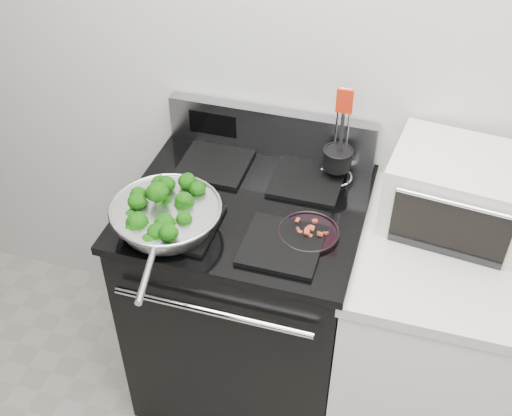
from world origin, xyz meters
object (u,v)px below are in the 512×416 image
at_px(gas_range, 248,295).
at_px(skillet, 166,216).
at_px(bacon_plate, 309,230).
at_px(utensil_holder, 337,163).
at_px(toaster_oven, 460,192).

bearing_deg(gas_range, skillet, -135.10).
distance_m(skillet, bacon_plate, 0.45).
bearing_deg(skillet, bacon_plate, 1.71).
distance_m(bacon_plate, utensil_holder, 0.31).
xyz_separation_m(gas_range, bacon_plate, (0.23, -0.09, 0.48)).
bearing_deg(toaster_oven, bacon_plate, -146.13).
xyz_separation_m(gas_range, utensil_holder, (0.26, 0.22, 0.53)).
xyz_separation_m(gas_range, toaster_oven, (0.67, 0.13, 0.56)).
bearing_deg(bacon_plate, toaster_oven, 27.36).
height_order(bacon_plate, toaster_oven, toaster_oven).
bearing_deg(bacon_plate, gas_range, 158.19).
bearing_deg(utensil_holder, toaster_oven, -13.79).
bearing_deg(bacon_plate, utensil_holder, 85.15).
xyz_separation_m(utensil_holder, toaster_oven, (0.41, -0.08, 0.03)).
distance_m(gas_range, toaster_oven, 0.88).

